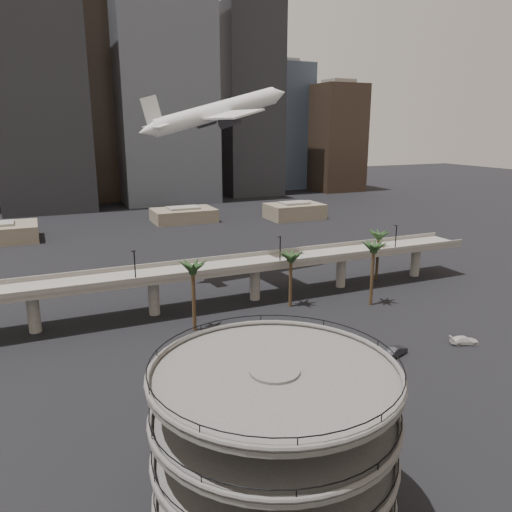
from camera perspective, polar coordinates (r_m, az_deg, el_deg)
name	(u,v)px	position (r m, az deg, el deg)	size (l,w,h in m)	color
ground	(362,464)	(61.63, 12.04, -22.24)	(700.00, 700.00, 0.00)	black
parking_ramp	(274,435)	(47.51, 2.08, -19.77)	(22.20, 22.20, 17.35)	#4F4D4A
overpass	(206,273)	(103.17, -5.74, -1.93)	(130.00, 9.30, 14.70)	slate
palm_trees	(316,252)	(104.07, 6.83, 0.44)	(54.40, 18.40, 14.00)	#46341E
low_buildings	(150,220)	(188.29, -12.06, 4.00)	(135.00, 27.50, 6.80)	#6A5F4E
skyline	(129,107)	(260.38, -14.34, 16.21)	(269.00, 86.00, 124.72)	#827559
airborne_jet	(216,112)	(119.05, -4.55, 16.07)	(38.45, 34.10, 13.17)	silver
car_a	(286,415)	(67.08, 3.39, -17.72)	(1.85, 4.60, 1.57)	maroon
car_b	(395,351)	(86.46, 15.65, -10.43)	(1.73, 4.97, 1.64)	black
car_c	(464,340)	(94.66, 22.70, -8.89)	(1.95, 4.79, 1.39)	silver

